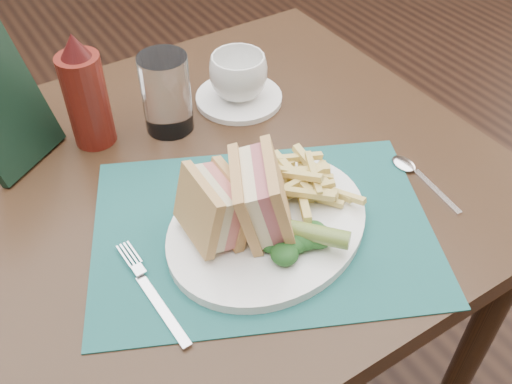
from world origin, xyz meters
The scene contains 15 objects.
floor centered at (0.00, 0.00, 0.00)m, with size 7.00×7.00×0.00m, color black.
table_main centered at (0.00, -0.50, 0.38)m, with size 0.90×0.75×0.75m, color black, non-canonical shape.
placemat centered at (0.03, -0.64, 0.75)m, with size 0.46×0.33×0.00m, color #184F4D.
plate centered at (0.04, -0.64, 0.76)m, with size 0.30×0.24×0.01m, color white, non-canonical shape.
sandwich_half_a centered at (-0.06, -0.62, 0.82)m, with size 0.06×0.09×0.09m, color tan, non-canonical shape.
sandwich_half_b centered at (0.01, -0.64, 0.82)m, with size 0.06×0.11×0.10m, color tan, non-canonical shape.
kale_garnish centered at (0.04, -0.70, 0.78)m, with size 0.11×0.08×0.03m, color #153C18, non-canonical shape.
pickle_spear centered at (0.05, -0.70, 0.79)m, with size 0.02×0.02×0.12m, color #55712B.
fries_pile centered at (0.10, -0.62, 0.79)m, with size 0.18×0.20×0.05m, color #DAC46D, non-canonical shape.
fork centered at (-0.14, -0.66, 0.76)m, with size 0.03×0.17×0.01m, color silver, non-canonical shape.
spoon centered at (0.28, -0.69, 0.76)m, with size 0.03×0.15×0.01m, color silver, non-canonical shape.
saucer centered at (0.16, -0.36, 0.76)m, with size 0.15×0.15×0.01m, color white.
coffee_cup centered at (0.16, -0.36, 0.80)m, with size 0.10×0.10×0.08m, color white.
drinking_glass centered at (0.03, -0.37, 0.81)m, with size 0.08×0.08×0.13m, color white.
ketchup_bottle centered at (-0.09, -0.33, 0.84)m, with size 0.07×0.07×0.19m, color #55150E, non-canonical shape.
Camera 1 is at (-0.26, -1.08, 1.32)m, focal length 40.00 mm.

